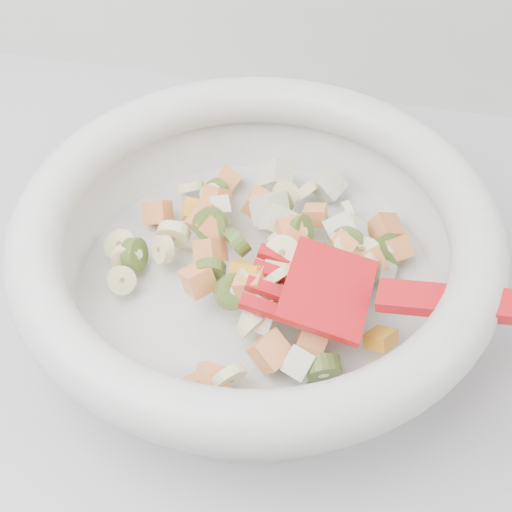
# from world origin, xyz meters

# --- Properties ---
(mixing_bowl) EXTENTS (0.50, 0.36, 0.12)m
(mixing_bowl) POSITION_xyz_m (-0.01, 1.44, 0.95)
(mixing_bowl) COLOR silver
(mixing_bowl) RESTS_ON counter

